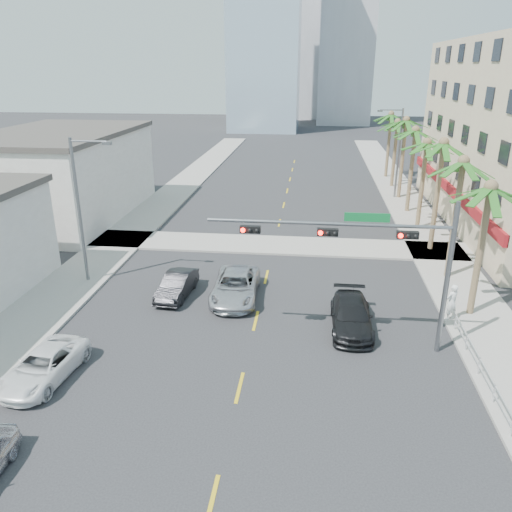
{
  "coord_description": "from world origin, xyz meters",
  "views": [
    {
      "loc": [
        2.74,
        -13.64,
        12.83
      ],
      "look_at": [
        -0.06,
        10.6,
        3.5
      ],
      "focal_mm": 35.0,
      "sensor_mm": 36.0,
      "label": 1
    }
  ],
  "objects": [
    {
      "name": "tower_far_center",
      "position": [
        -3.0,
        125.0,
        21.0
      ],
      "size": [
        16.0,
        16.0,
        42.0
      ],
      "primitive_type": "cube",
      "color": "#ADADB2",
      "rests_on": "ground"
    },
    {
      "name": "traffic_signal_mast",
      "position": [
        5.78,
        7.95,
        5.06
      ],
      "size": [
        11.12,
        0.54,
        7.2
      ],
      "color": "slate",
      "rests_on": "ground"
    },
    {
      "name": "palm_tree_2",
      "position": [
        11.6,
        22.4,
        7.78
      ],
      "size": [
        4.8,
        4.8,
        8.52
      ],
      "color": "brown",
      "rests_on": "ground"
    },
    {
      "name": "palm_tree_7",
      "position": [
        11.6,
        48.4,
        7.43
      ],
      "size": [
        4.8,
        4.8,
        8.16
      ],
      "color": "brown",
      "rests_on": "ground"
    },
    {
      "name": "sidewalk_cross",
      "position": [
        0.0,
        22.0,
        0.07
      ],
      "size": [
        80.0,
        4.0,
        0.15
      ],
      "primitive_type": "cube",
      "color": "gray",
      "rests_on": "ground"
    },
    {
      "name": "car_lane_right",
      "position": [
        5.02,
        9.76,
        0.74
      ],
      "size": [
        2.07,
        5.08,
        1.47
      ],
      "primitive_type": "imported",
      "rotation": [
        0.0,
        0.0,
        0.0
      ],
      "color": "black",
      "rests_on": "ground"
    },
    {
      "name": "streetlight_left",
      "position": [
        -11.0,
        14.0,
        5.06
      ],
      "size": [
        2.55,
        0.25,
        9.0
      ],
      "color": "slate",
      "rests_on": "ground"
    },
    {
      "name": "palm_tree_4",
      "position": [
        11.6,
        32.8,
        7.43
      ],
      "size": [
        4.8,
        4.8,
        8.16
      ],
      "color": "brown",
      "rests_on": "ground"
    },
    {
      "name": "building_left_far",
      "position": [
        -19.5,
        28.0,
        3.6
      ],
      "size": [
        11.0,
        18.0,
        7.2
      ],
      "primitive_type": "cube",
      "color": "beige",
      "rests_on": "ground"
    },
    {
      "name": "palm_tree_1",
      "position": [
        11.6,
        17.2,
        7.43
      ],
      "size": [
        4.8,
        4.8,
        8.16
      ],
      "color": "brown",
      "rests_on": "ground"
    },
    {
      "name": "car_lane_center",
      "position": [
        -1.5,
        12.63,
        0.77
      ],
      "size": [
        2.74,
        5.63,
        1.54
      ],
      "primitive_type": "imported",
      "rotation": [
        0.0,
        0.0,
        0.03
      ],
      "color": "silver",
      "rests_on": "ground"
    },
    {
      "name": "tower_far_left",
      "position": [
        -8.0,
        95.0,
        24.0
      ],
      "size": [
        14.0,
        14.0,
        48.0
      ],
      "primitive_type": "cube",
      "color": "#99B2C6",
      "rests_on": "ground"
    },
    {
      "name": "ground",
      "position": [
        0.0,
        0.0,
        0.0
      ],
      "size": [
        260.0,
        260.0,
        0.0
      ],
      "primitive_type": "plane",
      "color": "#262628",
      "rests_on": "ground"
    },
    {
      "name": "car_parked_far",
      "position": [
        -8.53,
        3.66,
        0.66
      ],
      "size": [
        2.66,
        4.93,
        1.31
      ],
      "primitive_type": "imported",
      "rotation": [
        0.0,
        0.0,
        -0.1
      ],
      "color": "white",
      "rests_on": "ground"
    },
    {
      "name": "palm_tree_0",
      "position": [
        11.6,
        12.0,
        7.08
      ],
      "size": [
        4.8,
        4.8,
        7.8
      ],
      "color": "brown",
      "rests_on": "ground"
    },
    {
      "name": "streetlight_right",
      "position": [
        11.0,
        38.0,
        5.06
      ],
      "size": [
        2.55,
        0.25,
        9.0
      ],
      "color": "slate",
      "rests_on": "ground"
    },
    {
      "name": "car_lane_left",
      "position": [
        -5.0,
        12.57,
        0.69
      ],
      "size": [
        1.8,
        4.31,
        1.39
      ],
      "primitive_type": "imported",
      "rotation": [
        0.0,
        0.0,
        -0.08
      ],
      "color": "black",
      "rests_on": "ground"
    },
    {
      "name": "palm_tree_5",
      "position": [
        11.6,
        38.0,
        7.78
      ],
      "size": [
        4.8,
        4.8,
        8.52
      ],
      "color": "brown",
      "rests_on": "ground"
    },
    {
      "name": "guardrail",
      "position": [
        10.3,
        6.0,
        0.67
      ],
      "size": [
        0.08,
        8.08,
        1.0
      ],
      "color": "silver",
      "rests_on": "ground"
    },
    {
      "name": "sidewalk_left",
      "position": [
        -12.0,
        20.0,
        0.07
      ],
      "size": [
        4.0,
        120.0,
        0.15
      ],
      "primitive_type": "cube",
      "color": "gray",
      "rests_on": "ground"
    },
    {
      "name": "pedestrian",
      "position": [
        10.3,
        11.1,
        1.16
      ],
      "size": [
        0.88,
        0.8,
        2.01
      ],
      "primitive_type": "imported",
      "rotation": [
        0.0,
        0.0,
        3.71
      ],
      "color": "white",
      "rests_on": "sidewalk_right"
    },
    {
      "name": "palm_tree_3",
      "position": [
        11.6,
        27.6,
        7.08
      ],
      "size": [
        4.8,
        4.8,
        7.8
      ],
      "color": "brown",
      "rests_on": "ground"
    },
    {
      "name": "palm_tree_6",
      "position": [
        11.6,
        43.2,
        7.08
      ],
      "size": [
        4.8,
        4.8,
        7.8
      ],
      "color": "brown",
      "rests_on": "ground"
    },
    {
      "name": "sidewalk_right",
      "position": [
        12.0,
        20.0,
        0.07
      ],
      "size": [
        4.0,
        120.0,
        0.15
      ],
      "primitive_type": "cube",
      "color": "gray",
      "rests_on": "ground"
    }
  ]
}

